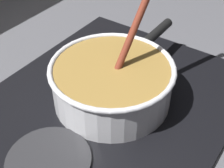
% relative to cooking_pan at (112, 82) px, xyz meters
% --- Properties ---
extents(hob_plate, '(0.56, 0.48, 0.01)m').
position_rel_cooking_pan_xyz_m(hob_plate, '(-0.00, 0.00, -0.05)').
color(hob_plate, black).
rests_on(hob_plate, ground).
extents(burner_ring, '(0.17, 0.17, 0.01)m').
position_rel_cooking_pan_xyz_m(burner_ring, '(-0.00, 0.00, -0.04)').
color(burner_ring, '#592D0C').
rests_on(burner_ring, hob_plate).
extents(spare_burner, '(0.15, 0.15, 0.01)m').
position_rel_cooking_pan_xyz_m(spare_burner, '(-0.20, 0.00, -0.04)').
color(spare_burner, '#262628').
rests_on(spare_burner, hob_plate).
extents(cooking_pan, '(0.37, 0.25, 0.31)m').
position_rel_cooking_pan_xyz_m(cooking_pan, '(0.00, 0.00, 0.00)').
color(cooking_pan, silver).
rests_on(cooking_pan, hob_plate).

